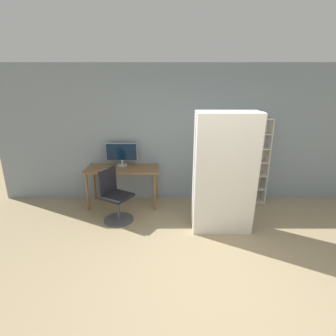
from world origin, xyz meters
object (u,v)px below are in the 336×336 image
(bookshelf, at_px, (248,161))
(mattress_far, at_px, (223,172))
(office_chair, at_px, (116,200))
(monitor, at_px, (122,153))
(mattress_near, at_px, (227,177))

(bookshelf, height_order, mattress_far, mattress_far)
(mattress_far, bearing_deg, office_chair, 173.59)
(monitor, height_order, bookshelf, bookshelf)
(office_chair, xyz_separation_m, bookshelf, (2.51, 0.82, 0.46))
(monitor, bearing_deg, office_chair, -90.76)
(office_chair, bearing_deg, mattress_near, -14.13)
(monitor, xyz_separation_m, mattress_far, (1.80, -1.01, -0.05))
(bookshelf, bearing_deg, mattress_near, -118.64)
(monitor, height_order, office_chair, monitor)
(monitor, bearing_deg, bookshelf, 0.21)
(monitor, height_order, mattress_far, mattress_far)
(monitor, distance_m, bookshelf, 2.50)
(bookshelf, relative_size, mattress_near, 0.87)
(office_chair, bearing_deg, mattress_far, -6.41)
(mattress_far, bearing_deg, bookshelf, 55.73)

